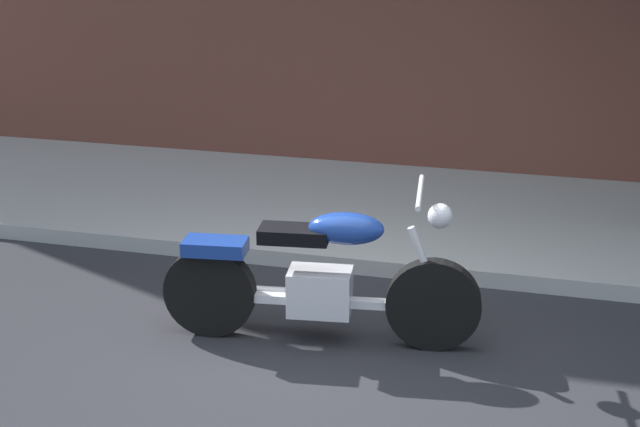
% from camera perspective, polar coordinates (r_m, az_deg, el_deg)
% --- Properties ---
extents(ground_plane, '(60.00, 60.00, 0.00)m').
position_cam_1_polar(ground_plane, '(6.59, 0.28, -8.66)').
color(ground_plane, '#28282D').
extents(sidewalk, '(19.72, 2.84, 0.14)m').
position_cam_1_polar(sidewalk, '(9.19, 4.86, -0.02)').
color(sidewalk, '#A9A9A9').
rests_on(sidewalk, ground).
extents(motorcycle, '(2.24, 0.70, 1.16)m').
position_cam_1_polar(motorcycle, '(6.64, -0.01, -3.94)').
color(motorcycle, black).
rests_on(motorcycle, ground).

